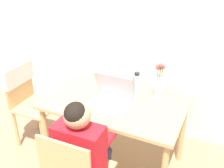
# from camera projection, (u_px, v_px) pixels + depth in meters

# --- Properties ---
(wall_back) EXTENTS (6.40, 0.05, 2.50)m
(wall_back) POSITION_uv_depth(u_px,v_px,m) (128.00, 19.00, 2.74)
(wall_back) COLOR white
(wall_back) RESTS_ON ground_plane
(dining_table) EXTENTS (1.18, 0.77, 0.73)m
(dining_table) POSITION_uv_depth(u_px,v_px,m) (116.00, 109.00, 2.30)
(dining_table) COLOR tan
(dining_table) RESTS_ON ground_plane
(chair_spare) EXTENTS (0.45, 0.41, 0.87)m
(chair_spare) POSITION_uv_depth(u_px,v_px,m) (26.00, 92.00, 2.70)
(chair_spare) COLOR tan
(chair_spare) RESTS_ON ground_plane
(person_seated) EXTENTS (0.36, 0.43, 1.04)m
(person_seated) POSITION_uv_depth(u_px,v_px,m) (83.00, 146.00, 1.84)
(person_seated) COLOR red
(person_seated) RESTS_ON ground_plane
(laptop) EXTENTS (0.36, 0.27, 0.26)m
(laptop) POSITION_uv_depth(u_px,v_px,m) (111.00, 98.00, 2.19)
(laptop) COLOR #B2B2B7
(laptop) RESTS_ON dining_table
(flower_vase) EXTENTS (0.08, 0.08, 0.33)m
(flower_vase) POSITION_uv_depth(u_px,v_px,m) (159.00, 83.00, 2.26)
(flower_vase) COLOR silver
(flower_vase) RESTS_ON dining_table
(water_bottle) EXTENTS (0.08, 0.08, 0.24)m
(water_bottle) POSITION_uv_depth(u_px,v_px,m) (136.00, 86.00, 2.26)
(water_bottle) COLOR silver
(water_bottle) RESTS_ON dining_table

